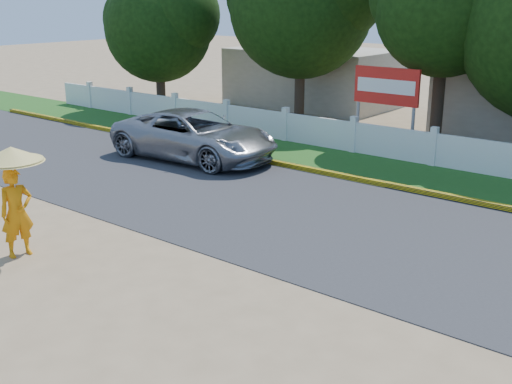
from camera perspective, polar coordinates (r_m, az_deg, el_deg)
ground at (r=12.90m, az=-5.65°, el=-7.57°), size 120.00×120.00×0.00m
road at (r=16.16m, az=5.59°, el=-2.35°), size 60.00×7.00×0.02m
grass_verge at (r=20.56m, az=13.72°, el=1.51°), size 60.00×3.50×0.03m
curb at (r=19.07m, az=11.51°, el=0.64°), size 40.00×0.18×0.16m
fence at (r=21.72m, az=15.49°, el=3.65°), size 40.00×0.10×1.10m
building_far at (r=33.09m, az=5.14°, el=10.13°), size 8.00×5.00×2.80m
vehicle at (r=21.90m, az=-5.49°, el=5.04°), size 6.09×3.10×1.65m
monk_with_parasol at (r=14.28m, az=-20.70°, el=0.54°), size 1.32×1.32×2.40m
billboard at (r=23.42m, az=11.50°, el=8.83°), size 2.50×0.13×2.95m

